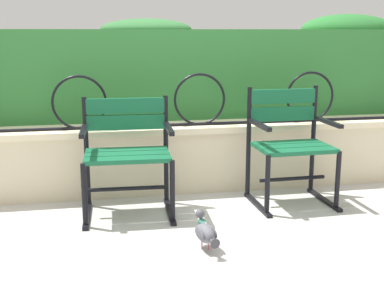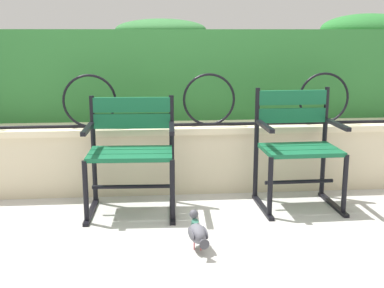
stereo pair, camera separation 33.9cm
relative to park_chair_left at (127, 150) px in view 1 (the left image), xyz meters
name	(u,v)px [view 1 (the left image)]	position (x,y,z in m)	size (l,w,h in m)	color
ground_plane	(196,229)	(0.41, -0.43, -0.46)	(60.00, 60.00, 0.00)	#B7B5AF
stone_wall	(174,156)	(0.41, 0.49, -0.18)	(6.65, 0.41, 0.54)	beige
iron_arch_fence	(146,104)	(0.18, 0.41, 0.27)	(6.13, 0.02, 0.42)	black
hedge_row	(164,69)	(0.40, 0.94, 0.50)	(6.52, 0.56, 0.90)	#2D7033
park_chair_left	(127,150)	(0.00, 0.00, 0.00)	(0.65, 0.55, 0.82)	#145B38
park_chair_right	(290,142)	(1.22, 0.01, 0.01)	(0.59, 0.53, 0.87)	#145B38
pigeon_near_chairs	(206,232)	(0.40, -0.76, -0.35)	(0.13, 0.29, 0.22)	#5B5B66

